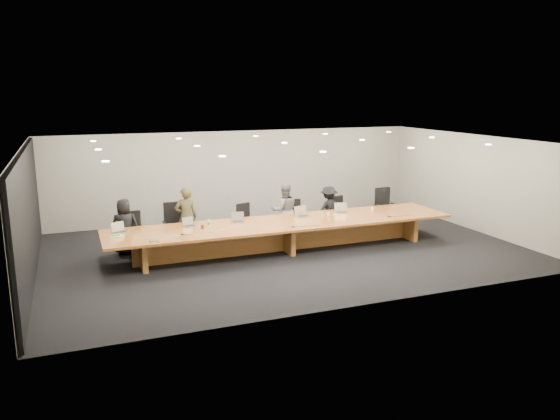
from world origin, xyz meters
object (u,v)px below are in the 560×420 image
object	(u,v)px
chair_mid_right	(294,217)
laptop_c	(238,217)
chair_left	(175,225)
chair_right	(341,213)
chair_far_left	(134,232)
laptop_e	(342,208)
person_c	(285,210)
mic_center	(293,226)
mic_left	(182,234)
laptop_a	(120,228)
laptop_d	(303,211)
laptop_b	(190,222)
water_bottle	(209,224)
paper_cup_far	(372,209)
amber_mug	(202,227)
chair_mid_left	(248,222)
av_box	(154,241)
person_a	(125,226)
mic_right	(389,216)
chair_far_right	(386,207)
person_b	(186,217)
person_d	(329,209)
paper_cup_near	(328,214)
conference_table	(284,231)

from	to	relation	value
chair_mid_right	laptop_c	bearing A→B (deg)	-138.36
chair_left	chair_right	xyz separation A→B (m)	(4.88, 0.01, -0.09)
chair_far_left	laptop_e	size ratio (longest dim) A/B	3.06
person_c	mic_center	distance (m)	1.83
laptop_c	mic_left	xyz separation A→B (m)	(-1.57, -0.70, -0.12)
laptop_a	laptop_d	distance (m)	4.70
person_c	laptop_b	world-z (taller)	person_c
person_c	mic_left	world-z (taller)	person_c
chair_far_left	water_bottle	world-z (taller)	chair_far_left
laptop_b	paper_cup_far	distance (m)	5.13
paper_cup_far	amber_mug	bearing A→B (deg)	-177.31
chair_mid_left	paper_cup_far	size ratio (longest dim) A/B	10.88
laptop_a	av_box	xyz separation A→B (m)	(0.62, -1.06, -0.11)
chair_mid_right	laptop_c	world-z (taller)	chair_mid_right
person_c	chair_far_left	bearing A→B (deg)	9.50
person_a	laptop_e	bearing A→B (deg)	-178.15
chair_left	paper_cup_far	size ratio (longest dim) A/B	12.56
laptop_c	chair_far_left	bearing A→B (deg)	173.72
person_a	mic_right	size ratio (longest dim) A/B	11.46
chair_far_right	person_b	distance (m)	6.08
person_d	paper_cup_far	xyz separation A→B (m)	(0.90, -0.92, 0.12)
chair_mid_right	person_d	bearing A→B (deg)	13.04
laptop_c	av_box	bearing A→B (deg)	-144.06
chair_far_right	paper_cup_far	size ratio (longest dim) A/B	12.57
water_bottle	paper_cup_near	world-z (taller)	water_bottle
person_a	chair_far_left	bearing A→B (deg)	-167.84
amber_mug	person_d	bearing A→B (deg)	16.05
mic_center	person_a	bearing A→B (deg)	155.65
chair_mid_left	mic_left	xyz separation A→B (m)	(-2.11, -1.57, 0.25)
person_c	conference_table	bearing A→B (deg)	77.14
laptop_c	mic_right	world-z (taller)	laptop_c
chair_mid_right	person_c	bearing A→B (deg)	-144.65
chair_mid_left	laptop_a	world-z (taller)	chair_mid_left
chair_mid_left	av_box	world-z (taller)	chair_mid_left
laptop_a	av_box	distance (m)	1.23
chair_mid_left	laptop_c	world-z (taller)	chair_mid_left
chair_mid_right	av_box	world-z (taller)	chair_mid_right
conference_table	chair_mid_left	size ratio (longest dim) A/B	8.72
chair_far_left	water_bottle	size ratio (longest dim) A/B	5.55
amber_mug	chair_far_right	bearing A→B (deg)	10.70
chair_left	person_c	distance (m)	3.04
chair_right	laptop_c	world-z (taller)	chair_right
chair_mid_left	laptop_b	world-z (taller)	chair_mid_left
person_a	mic_right	distance (m)	6.86
laptop_d	mic_right	world-z (taller)	laptop_d
chair_mid_left	chair_mid_right	world-z (taller)	chair_mid_right
conference_table	mic_left	size ratio (longest dim) A/B	81.61
laptop_a	av_box	size ratio (longest dim) A/B	1.83
laptop_c	paper_cup_near	bearing A→B (deg)	7.07
person_a	person_c	bearing A→B (deg)	-170.24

